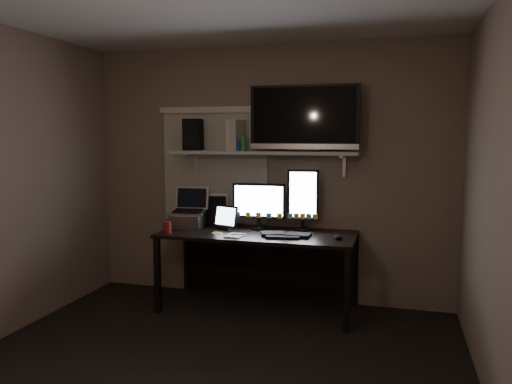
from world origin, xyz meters
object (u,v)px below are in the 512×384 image
(keyboard, at_px, (286,234))
(tablet, at_px, (226,218))
(mouse, at_px, (338,237))
(monitor_landscape, at_px, (259,206))
(speaker, at_px, (193,135))
(tv, at_px, (304,118))
(desk, at_px, (261,248))
(laptop, at_px, (187,208))
(game_console, at_px, (236,135))
(cup, at_px, (167,227))
(monitor_portrait, at_px, (303,200))

(keyboard, height_order, tablet, tablet)
(mouse, bearing_deg, monitor_landscape, 144.75)
(keyboard, distance_m, speaker, 1.36)
(tv, bearing_deg, keyboard, -109.93)
(desk, xyz_separation_m, tablet, (-0.33, -0.06, 0.29))
(laptop, xyz_separation_m, speaker, (0.02, 0.12, 0.71))
(keyboard, distance_m, mouse, 0.47)
(monitor_landscape, bearing_deg, laptop, -173.99)
(monitor_landscape, height_order, keyboard, monitor_landscape)
(game_console, bearing_deg, desk, -7.47)
(laptop, xyz_separation_m, cup, (-0.06, -0.32, -0.14))
(desk, height_order, monitor_landscape, monitor_landscape)
(laptop, bearing_deg, game_console, 12.10)
(keyboard, bearing_deg, speaker, 156.73)
(monitor_landscape, xyz_separation_m, speaker, (-0.68, 0.02, 0.68))
(tablet, relative_size, cup, 2.52)
(tablet, bearing_deg, tv, 30.95)
(desk, xyz_separation_m, monitor_portrait, (0.38, 0.10, 0.47))
(monitor_landscape, bearing_deg, desk, -59.09)
(monitor_landscape, distance_m, keyboard, 0.46)
(laptop, relative_size, game_console, 1.29)
(keyboard, bearing_deg, tv, 61.36)
(monitor_landscape, relative_size, laptop, 1.35)
(keyboard, bearing_deg, monitor_portrait, 63.35)
(game_console, bearing_deg, cup, -126.50)
(keyboard, bearing_deg, tablet, 159.34)
(monitor_portrait, relative_size, tablet, 2.20)
(tablet, distance_m, laptop, 0.41)
(monitor_landscape, bearing_deg, monitor_portrait, 3.88)
(tv, xyz_separation_m, game_console, (-0.66, 0.01, -0.16))
(tablet, bearing_deg, desk, 30.56)
(mouse, bearing_deg, tv, 124.27)
(cup, height_order, game_console, game_console)
(monitor_portrait, bearing_deg, speaker, 176.60)
(cup, bearing_deg, keyboard, 8.73)
(keyboard, distance_m, laptop, 1.04)
(mouse, distance_m, speaker, 1.73)
(keyboard, relative_size, game_console, 1.53)
(tablet, xyz_separation_m, speaker, (-0.38, 0.13, 0.79))
(desk, xyz_separation_m, cup, (-0.79, -0.37, 0.23))
(tablet, distance_m, cup, 0.56)
(monitor_landscape, height_order, tablet, monitor_landscape)
(cup, bearing_deg, speaker, 79.18)
(mouse, height_order, speaker, speaker)
(laptop, bearing_deg, desk, -1.67)
(cup, bearing_deg, tablet, 32.90)
(desk, xyz_separation_m, game_console, (-0.27, 0.10, 1.07))
(monitor_landscape, xyz_separation_m, monitor_portrait, (0.42, 0.05, 0.07))
(keyboard, xyz_separation_m, tablet, (-0.61, 0.14, 0.10))
(mouse, distance_m, tv, 1.13)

